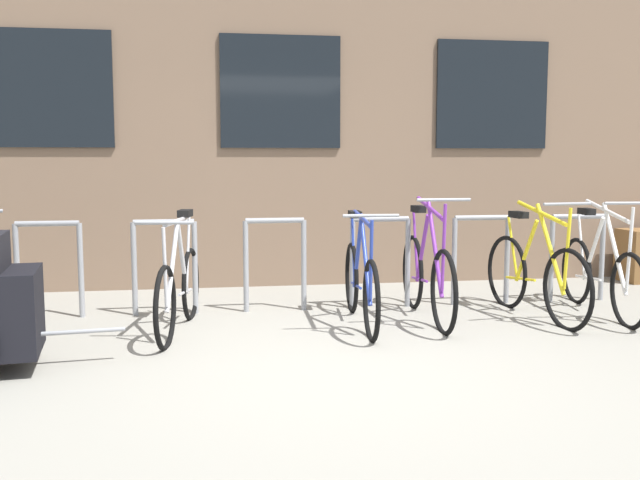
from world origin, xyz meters
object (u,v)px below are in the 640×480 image
object	(u,v)px
bicycle_silver	(179,288)
bicycle_blue	(361,281)
bicycle_purple	(427,275)
bicycle_white	(601,273)
bicycle_yellow	(535,275)

from	to	relation	value
bicycle_silver	bicycle_blue	xyz separation A→B (m)	(1.52, 0.04, 0.00)
bicycle_purple	bicycle_silver	size ratio (longest dim) A/B	1.07
bicycle_silver	bicycle_blue	world-z (taller)	bicycle_blue
bicycle_purple	bicycle_blue	world-z (taller)	bicycle_purple
bicycle_white	bicycle_silver	distance (m)	3.77
bicycle_silver	bicycle_blue	distance (m)	1.52
bicycle_white	bicycle_yellow	distance (m)	0.65
bicycle_purple	bicycle_white	bearing A→B (deg)	-1.57
bicycle_purple	bicycle_blue	bearing A→B (deg)	-170.52
bicycle_blue	bicycle_yellow	bearing A→B (deg)	0.84
bicycle_purple	bicycle_yellow	bearing A→B (deg)	-4.71
bicycle_blue	bicycle_silver	bearing A→B (deg)	-178.54
bicycle_white	bicycle_blue	world-z (taller)	bicycle_white
bicycle_white	bicycle_purple	xyz separation A→B (m)	(-1.63, 0.04, 0.02)
bicycle_yellow	bicycle_silver	size ratio (longest dim) A/B	1.02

